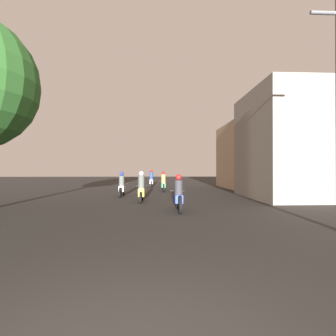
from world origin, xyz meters
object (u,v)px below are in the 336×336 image
motorcycle_blue (178,196)px  motorcycle_green (163,183)px  motorcycle_white (122,187)px  motorcycle_yellow (141,189)px  motorcycle_silver (151,180)px  building_right_near (288,145)px  building_right_far (257,156)px

motorcycle_blue → motorcycle_green: 9.42m
motorcycle_blue → motorcycle_white: motorcycle_white is taller
motorcycle_yellow → motorcycle_silver: 11.34m
motorcycle_yellow → building_right_near: 8.83m
motorcycle_white → motorcycle_silver: size_ratio=1.12×
motorcycle_blue → motorcycle_white: size_ratio=0.99×
motorcycle_silver → motorcycle_blue: bearing=-94.3°
motorcycle_white → building_right_near: size_ratio=0.34×
motorcycle_white → building_right_near: bearing=-8.4°
motorcycle_blue → building_right_near: building_right_near is taller
building_right_near → building_right_far: building_right_near is taller
motorcycle_blue → motorcycle_yellow: (-1.62, 3.06, 0.04)m
motorcycle_white → motorcycle_silver: 8.75m
building_right_far → motorcycle_white: bearing=-149.4°
motorcycle_yellow → building_right_near: size_ratio=0.32×
motorcycle_silver → building_right_far: (9.39, -2.04, 2.17)m
motorcycle_green → building_right_far: 9.17m
motorcycle_blue → building_right_near: bearing=41.1°
motorcycle_white → motorcycle_green: motorcycle_green is taller
motorcycle_yellow → motorcycle_blue: bearing=-57.8°
building_right_near → motorcycle_yellow: bearing=-170.8°
motorcycle_white → building_right_near: 10.13m
motorcycle_blue → motorcycle_yellow: 3.47m
motorcycle_white → building_right_near: building_right_near is taller
motorcycle_green → building_right_far: building_right_far is taller
motorcycle_yellow → motorcycle_white: bearing=120.4°
building_right_near → building_right_far: 8.05m
motorcycle_yellow → motorcycle_silver: motorcycle_silver is taller
motorcycle_yellow → building_right_far: size_ratio=0.27×
motorcycle_green → motorcycle_silver: size_ratio=1.08×
motorcycle_white → motorcycle_yellow: bearing=-64.2°
motorcycle_silver → building_right_near: bearing=-60.6°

